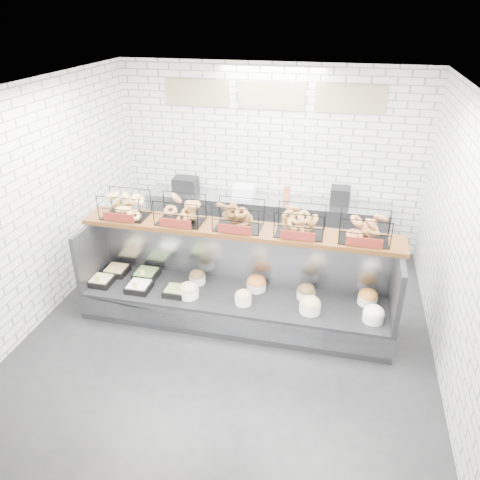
# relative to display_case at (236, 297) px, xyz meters

# --- Properties ---
(ground) EXTENTS (5.50, 5.50, 0.00)m
(ground) POSITION_rel_display_case_xyz_m (-0.01, -0.34, -0.33)
(ground) COLOR black
(ground) RESTS_ON ground
(room_shell) EXTENTS (5.02, 5.51, 3.01)m
(room_shell) POSITION_rel_display_case_xyz_m (-0.01, 0.26, 1.73)
(room_shell) COLOR silver
(room_shell) RESTS_ON ground
(display_case) EXTENTS (4.00, 0.90, 1.20)m
(display_case) POSITION_rel_display_case_xyz_m (0.00, 0.00, 0.00)
(display_case) COLOR black
(display_case) RESTS_ON ground
(bagel_shelf) EXTENTS (4.10, 0.50, 0.40)m
(bagel_shelf) POSITION_rel_display_case_xyz_m (-0.01, 0.17, 1.06)
(bagel_shelf) COLOR #3D200D
(bagel_shelf) RESTS_ON display_case
(prep_counter) EXTENTS (4.00, 0.60, 1.20)m
(prep_counter) POSITION_rel_display_case_xyz_m (-0.01, 2.09, 0.14)
(prep_counter) COLOR #93969B
(prep_counter) RESTS_ON ground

